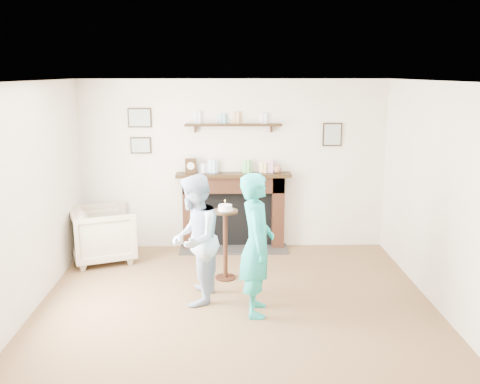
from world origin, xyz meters
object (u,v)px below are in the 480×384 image
object	(u,v)px
armchair	(105,260)
pedestal_table	(225,231)
man	(196,301)
woman	(256,312)

from	to	relation	value
armchair	pedestal_table	distance (m)	1.96
man	pedestal_table	xyz separation A→B (m)	(0.34, 0.70, 0.64)
woman	pedestal_table	bearing A→B (deg)	20.17
armchair	pedestal_table	world-z (taller)	pedestal_table
man	pedestal_table	world-z (taller)	pedestal_table
woman	pedestal_table	distance (m)	1.24
man	pedestal_table	size ratio (longest dim) A/B	1.44
armchair	man	size ratio (longest dim) A/B	0.56
man	armchair	bearing A→B (deg)	-128.89
man	woman	distance (m)	0.75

